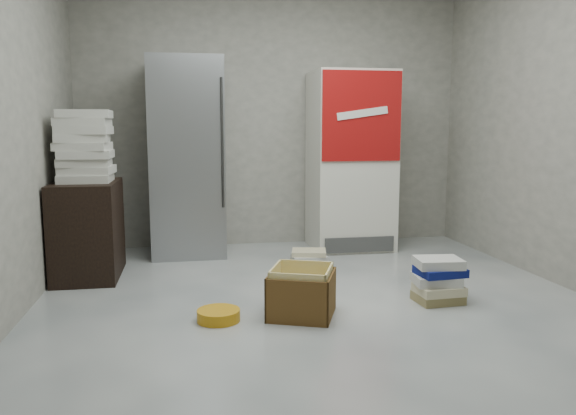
% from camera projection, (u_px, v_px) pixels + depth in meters
% --- Properties ---
extents(ground, '(5.00, 5.00, 0.00)m').
position_uv_depth(ground, '(330.00, 319.00, 3.68)').
color(ground, beige).
rests_on(ground, ground).
extents(room_shell, '(4.04, 5.04, 2.82)m').
position_uv_depth(room_shell, '(334.00, 36.00, 3.42)').
color(room_shell, '#A29D92').
rests_on(room_shell, ground).
extents(steel_fridge, '(0.70, 0.72, 1.90)m').
position_uv_depth(steel_fridge, '(187.00, 158.00, 5.46)').
color(steel_fridge, '#9C9FA4').
rests_on(steel_fridge, ground).
extents(coke_cooler, '(0.80, 0.73, 1.80)m').
position_uv_depth(coke_cooler, '(351.00, 161.00, 5.75)').
color(coke_cooler, silver).
rests_on(coke_cooler, ground).
extents(wood_shelf, '(0.50, 0.80, 0.80)m').
position_uv_depth(wood_shelf, '(88.00, 229.00, 4.68)').
color(wood_shelf, black).
rests_on(wood_shelf, ground).
extents(supply_box_stack, '(0.44, 0.43, 0.58)m').
position_uv_depth(supply_box_stack, '(85.00, 146.00, 4.58)').
color(supply_box_stack, silver).
rests_on(supply_box_stack, wood_shelf).
extents(phonebook_stack_main, '(0.36, 0.30, 0.32)m').
position_uv_depth(phonebook_stack_main, '(438.00, 280.00, 4.02)').
color(phonebook_stack_main, olive).
rests_on(phonebook_stack_main, ground).
extents(phonebook_stack_side, '(0.35, 0.30, 0.14)m').
position_uv_depth(phonebook_stack_side, '(309.00, 258.00, 5.11)').
color(phonebook_stack_side, beige).
rests_on(phonebook_stack_side, ground).
extents(cardboard_box, '(0.53, 0.53, 0.33)m').
position_uv_depth(cardboard_box, '(302.00, 296.00, 3.73)').
color(cardboard_box, gold).
rests_on(cardboard_box, ground).
extents(bucket_lid, '(0.36, 0.36, 0.07)m').
position_uv_depth(bucket_lid, '(219.00, 315.00, 3.64)').
color(bucket_lid, '#C88711').
rests_on(bucket_lid, ground).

